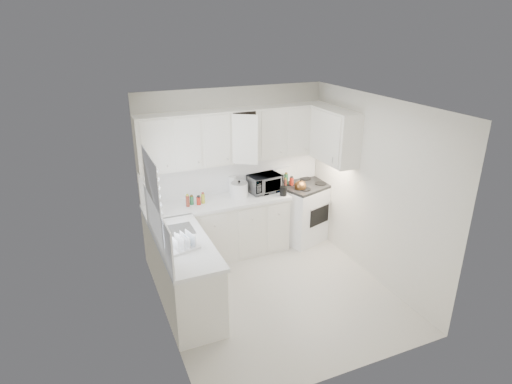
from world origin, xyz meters
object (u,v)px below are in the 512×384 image
tea_kettle (300,185)px  dish_rack (182,241)px  microwave (265,182)px  utensil_crock (284,185)px  stove (304,204)px  rice_cooker (239,189)px

tea_kettle → dish_rack: size_ratio=0.65×
dish_rack → microwave: bearing=24.7°
utensil_crock → stove: bearing=22.7°
tea_kettle → utensil_crock: 0.35m
utensil_crock → microwave: bearing=127.3°
stove → microwave: bearing=157.6°
microwave → dish_rack: size_ratio=1.38×
stove → rice_cooker: stove is taller
stove → dish_rack: stove is taller
dish_rack → tea_kettle: bearing=13.1°
microwave → rice_cooker: size_ratio=1.89×
rice_cooker → utensil_crock: 0.70m
stove → utensil_crock: utensil_crock is taller
rice_cooker → microwave: bearing=-4.8°
dish_rack → rice_cooker: bearing=32.8°
microwave → dish_rack: (-1.68, -1.30, -0.07)m
rice_cooker → dish_rack: 1.76m
rice_cooker → dish_rack: rice_cooker is taller
stove → dish_rack: bearing=-170.6°
tea_kettle → microwave: (-0.54, 0.21, 0.07)m
stove → rice_cooker: bearing=161.0°
tea_kettle → utensil_crock: size_ratio=0.66×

